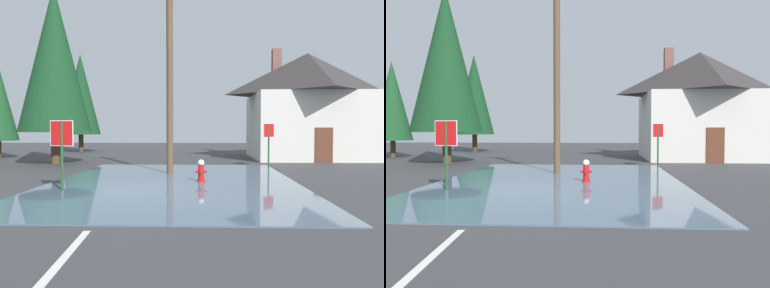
# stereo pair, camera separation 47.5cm
# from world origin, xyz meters

# --- Properties ---
(ground_plane) EXTENTS (80.00, 80.00, 0.10)m
(ground_plane) POSITION_xyz_m (0.00, 0.00, -0.05)
(ground_plane) COLOR #38383A
(flood_puddle) EXTENTS (8.65, 12.40, 0.03)m
(flood_puddle) POSITION_xyz_m (1.24, 2.23, 0.02)
(flood_puddle) COLOR #4C6075
(flood_puddle) RESTS_ON ground
(lane_stop_bar) EXTENTS (3.14, 0.56, 0.01)m
(lane_stop_bar) POSITION_xyz_m (0.66, -1.94, 0.00)
(lane_stop_bar) COLOR silver
(lane_stop_bar) RESTS_ON ground
(lane_center_stripe) EXTENTS (0.37, 2.96, 0.01)m
(lane_center_stripe) POSITION_xyz_m (0.25, -5.77, 0.00)
(lane_center_stripe) COLOR silver
(lane_center_stripe) RESTS_ON ground
(stop_sign_near) EXTENTS (0.77, 0.18, 2.18)m
(stop_sign_near) POSITION_xyz_m (-2.02, 0.06, 1.56)
(stop_sign_near) COLOR #1E4C28
(stop_sign_near) RESTS_ON ground
(fire_hydrant) EXTENTS (0.41, 0.36, 0.82)m
(fire_hydrant) POSITION_xyz_m (2.20, 2.20, 0.41)
(fire_hydrant) COLOR red
(fire_hydrant) RESTS_ON ground
(utility_pole) EXTENTS (1.60, 0.28, 8.24)m
(utility_pole) POSITION_xyz_m (0.86, 4.55, 4.30)
(utility_pole) COLOR brown
(utility_pole) RESTS_ON ground
(stop_sign_far) EXTENTS (0.59, 0.40, 2.19)m
(stop_sign_far) POSITION_xyz_m (5.51, 7.56, 1.56)
(stop_sign_far) COLOR #1E4C28
(stop_sign_far) RESTS_ON ground
(house) EXTENTS (7.72, 7.55, 7.39)m
(house) POSITION_xyz_m (9.02, 13.64, 3.56)
(house) COLOR beige
(house) RESTS_ON ground
(pine_tree_tall_left) EXTENTS (2.57, 2.57, 6.41)m
(pine_tree_tall_left) POSITION_xyz_m (-11.27, 13.04, 3.77)
(pine_tree_tall_left) COLOR #4C3823
(pine_tree_tall_left) RESTS_ON ground
(pine_tree_mid_left) EXTENTS (3.90, 3.90, 9.74)m
(pine_tree_mid_left) POSITION_xyz_m (-5.89, 9.17, 5.73)
(pine_tree_mid_left) COLOR #4C3823
(pine_tree_mid_left) RESTS_ON ground
(pine_tree_short_left) EXTENTS (3.25, 3.25, 8.13)m
(pine_tree_short_left) POSITION_xyz_m (-8.03, 19.82, 4.78)
(pine_tree_short_left) COLOR #4C3823
(pine_tree_short_left) RESTS_ON ground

